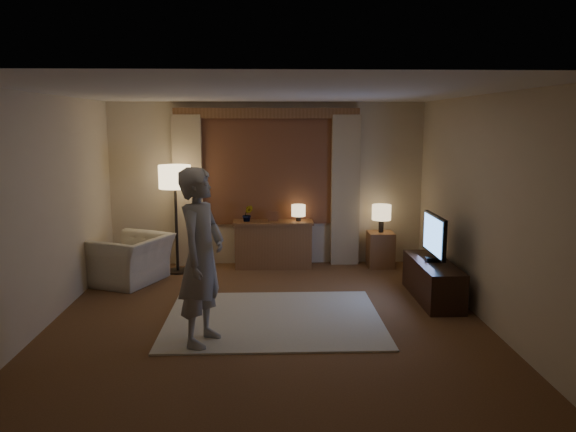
{
  "coord_description": "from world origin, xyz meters",
  "views": [
    {
      "loc": [
        0.01,
        -6.21,
        2.29
      ],
      "look_at": [
        0.26,
        0.6,
        1.14
      ],
      "focal_mm": 35.0,
      "sensor_mm": 36.0,
      "label": 1
    }
  ],
  "objects_px": {
    "armchair": "(131,259)",
    "side_table": "(380,249)",
    "person": "(201,257)",
    "sideboard": "(273,245)",
    "tv_stand": "(433,280)"
  },
  "relations": [
    {
      "from": "armchair",
      "to": "side_table",
      "type": "bearing_deg",
      "value": 124.68
    },
    {
      "from": "side_table",
      "to": "person",
      "type": "distance_m",
      "value": 4.0
    },
    {
      "from": "armchair",
      "to": "sideboard",
      "type": "bearing_deg",
      "value": 134.69
    },
    {
      "from": "sideboard",
      "to": "tv_stand",
      "type": "bearing_deg",
      "value": -40.02
    },
    {
      "from": "side_table",
      "to": "tv_stand",
      "type": "height_order",
      "value": "side_table"
    },
    {
      "from": "side_table",
      "to": "person",
      "type": "xyz_separation_m",
      "value": [
        -2.47,
        -3.08,
        0.65
      ]
    },
    {
      "from": "side_table",
      "to": "tv_stand",
      "type": "relative_size",
      "value": 0.4
    },
    {
      "from": "person",
      "to": "tv_stand",
      "type": "bearing_deg",
      "value": -44.78
    },
    {
      "from": "side_table",
      "to": "person",
      "type": "bearing_deg",
      "value": -128.73
    },
    {
      "from": "sideboard",
      "to": "armchair",
      "type": "height_order",
      "value": "sideboard"
    },
    {
      "from": "side_table",
      "to": "person",
      "type": "relative_size",
      "value": 0.31
    },
    {
      "from": "tv_stand",
      "to": "person",
      "type": "distance_m",
      "value": 3.22
    },
    {
      "from": "sideboard",
      "to": "person",
      "type": "relative_size",
      "value": 0.66
    },
    {
      "from": "sideboard",
      "to": "side_table",
      "type": "relative_size",
      "value": 2.14
    },
    {
      "from": "sideboard",
      "to": "person",
      "type": "bearing_deg",
      "value": -103.66
    }
  ]
}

